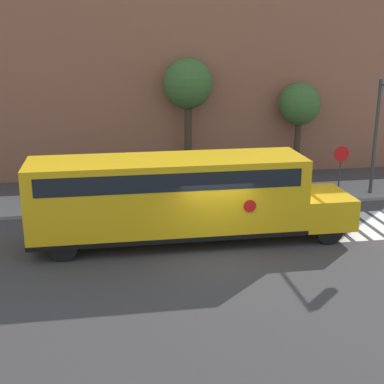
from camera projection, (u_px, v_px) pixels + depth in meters
The scene contains 8 objects.
ground_plane at pixel (218, 255), 18.68m from camera, with size 60.00×60.00×0.00m, color #3A3838.
sidewalk_strip at pixel (189, 199), 24.81m from camera, with size 44.00×3.00×0.15m.
building_backdrop at pixel (170, 83), 29.61m from camera, with size 32.00×4.00×9.55m.
crosswalk_stripes at pixel (384, 224), 21.72m from camera, with size 5.40×3.20×0.01m.
school_bus at pixel (178, 195), 19.37m from camera, with size 11.81×2.57×3.18m.
stop_sign at pixel (341, 164), 24.40m from camera, with size 0.71×0.10×2.55m.
tree_near_sidewalk at pixel (188, 86), 27.06m from camera, with size 2.53×2.53×6.27m.
tree_far_sidewalk at pixel (299, 105), 28.24m from camera, with size 2.22×2.22×4.97m.
Camera 1 is at (-3.69, -16.90, 7.45)m, focal length 50.00 mm.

